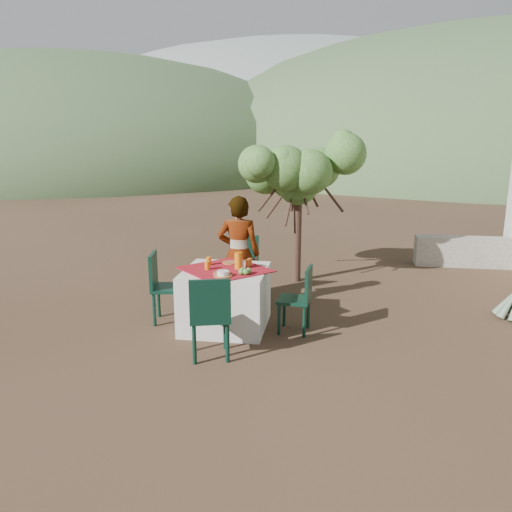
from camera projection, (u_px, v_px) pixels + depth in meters
The scene contains 23 objects.
ground at pixel (273, 321), 6.57m from camera, with size 160.00×160.00×0.00m, color #342517.
table at pixel (226, 298), 6.30m from camera, with size 1.30×1.30×0.76m.
chair_far at pixel (243, 265), 7.36m from camera, with size 0.45×0.45×0.95m.
chair_near at pixel (210, 314), 5.32m from camera, with size 0.54×0.54×0.94m.
chair_left at pixel (163, 284), 6.45m from camera, with size 0.49×0.49×0.92m.
chair_right at pixel (300, 296), 6.10m from camera, with size 0.42×0.42×0.83m.
person at pixel (239, 254), 6.83m from camera, with size 0.59×0.38×1.60m, color #8C6651.
shrub_tree at pixel (303, 179), 8.06m from camera, with size 1.83×1.79×2.15m.
stone_wall at pixel (488, 252), 9.24m from camera, with size 2.60×0.35×0.55m, color gray.
hill_near_left at pixel (86, 168), 38.07m from camera, with size 40.00×40.00×16.00m, color #304929.
hill_near_right at pixel (478, 167), 39.39m from camera, with size 48.00×48.00×20.00m, color #304929.
hill_far_center at pixel (293, 158), 57.14m from camera, with size 60.00×60.00×24.00m, color gray.
plate_far at pixel (230, 263), 6.49m from camera, with size 0.21×0.21×0.01m, color brown.
plate_near at pixel (222, 273), 5.99m from camera, with size 0.21×0.21×0.01m, color brown.
glass_far at pixel (209, 261), 6.39m from camera, with size 0.06×0.06×0.10m, color orange.
glass_near at pixel (207, 265), 6.17m from camera, with size 0.06×0.06×0.10m, color orange.
juice_pitcher at pixel (238, 261), 6.19m from camera, with size 0.10×0.10×0.21m, color orange.
bowl_plate at pixel (223, 276), 5.88m from camera, with size 0.23×0.23×0.01m, color brown.
white_bowl at pixel (223, 273), 5.88m from camera, with size 0.14×0.14×0.05m, color white.
jar_left at pixel (247, 263), 6.32m from camera, with size 0.05×0.05×0.08m, color orange.
jar_right at pixel (250, 262), 6.36m from camera, with size 0.06×0.06×0.09m, color orange.
napkin_holder at pixel (242, 265), 6.21m from camera, with size 0.08×0.04×0.10m, color white.
fruit_cluster at pixel (244, 271), 5.96m from camera, with size 0.15×0.14×0.07m.
Camera 1 is at (0.72, -6.16, 2.37)m, focal length 35.00 mm.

